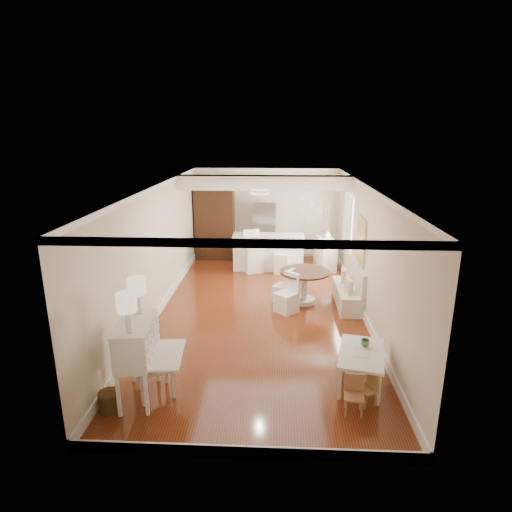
# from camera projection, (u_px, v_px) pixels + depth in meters

# --- Properties ---
(room) EXTENTS (9.00, 9.04, 2.82)m
(room) POSITION_uv_depth(u_px,v_px,m) (263.00, 222.00, 9.34)
(room) COLOR maroon
(room) RESTS_ON ground
(secretary_bureau) EXTENTS (1.07, 1.09, 1.25)m
(secretary_bureau) POSITION_uv_depth(u_px,v_px,m) (138.00, 361.00, 6.33)
(secretary_bureau) COLOR white
(secretary_bureau) RESTS_ON ground
(gustavian_armchair) EXTENTS (0.79, 0.79, 1.01)m
(gustavian_armchair) POSITION_uv_depth(u_px,v_px,m) (154.00, 365.00, 6.45)
(gustavian_armchair) COLOR beige
(gustavian_armchair) RESTS_ON ground
(wicker_basket) EXTENTS (0.37, 0.37, 0.29)m
(wicker_basket) POSITION_uv_depth(u_px,v_px,m) (109.00, 401.00, 6.16)
(wicker_basket) COLOR #4F3618
(wicker_basket) RESTS_ON ground
(kids_table) EXTENTS (0.90, 1.25, 0.56)m
(kids_table) POSITION_uv_depth(u_px,v_px,m) (360.00, 368.00, 6.78)
(kids_table) COLOR white
(kids_table) RESTS_ON ground
(kids_chair_a) EXTENTS (0.34, 0.34, 0.51)m
(kids_chair_a) POSITION_uv_depth(u_px,v_px,m) (367.00, 389.00, 6.26)
(kids_chair_a) COLOR #A8844C
(kids_chair_a) RESTS_ON ground
(kids_chair_b) EXTENTS (0.27, 0.27, 0.51)m
(kids_chair_b) POSITION_uv_depth(u_px,v_px,m) (347.00, 366.00, 6.89)
(kids_chair_b) COLOR tan
(kids_chair_b) RESTS_ON ground
(kids_chair_c) EXTENTS (0.31, 0.31, 0.58)m
(kids_chair_c) POSITION_uv_depth(u_px,v_px,m) (354.00, 395.00, 6.06)
(kids_chair_c) COLOR #A6704B
(kids_chair_c) RESTS_ON ground
(banquette) EXTENTS (0.52, 1.60, 0.98)m
(banquette) POSITION_uv_depth(u_px,v_px,m) (348.00, 285.00, 9.84)
(banquette) COLOR silver
(banquette) RESTS_ON ground
(dining_table) EXTENTS (1.53, 1.53, 0.79)m
(dining_table) POSITION_uv_depth(u_px,v_px,m) (304.00, 287.00, 9.98)
(dining_table) COLOR #4B2818
(dining_table) RESTS_ON ground
(slip_chair_near) EXTENTS (0.60, 0.60, 0.88)m
(slip_chair_near) POSITION_uv_depth(u_px,v_px,m) (287.00, 293.00, 9.47)
(slip_chair_near) COLOR white
(slip_chair_near) RESTS_ON ground
(slip_chair_far) EXTENTS (0.55, 0.54, 0.83)m
(slip_chair_far) POSITION_uv_depth(u_px,v_px,m) (283.00, 286.00, 10.02)
(slip_chair_far) COLOR white
(slip_chair_far) RESTS_ON ground
(breakfast_counter) EXTENTS (2.05, 0.65, 1.03)m
(breakfast_counter) POSITION_uv_depth(u_px,v_px,m) (268.00, 252.00, 12.41)
(breakfast_counter) COLOR white
(breakfast_counter) RESTS_ON ground
(bar_stool_left) EXTENTS (0.62, 0.62, 1.20)m
(bar_stool_left) POSITION_uv_depth(u_px,v_px,m) (253.00, 251.00, 12.16)
(bar_stool_left) COLOR white
(bar_stool_left) RESTS_ON ground
(bar_stool_right) EXTENTS (0.37, 0.37, 0.92)m
(bar_stool_right) POSITION_uv_depth(u_px,v_px,m) (281.00, 258.00, 12.07)
(bar_stool_right) COLOR white
(bar_stool_right) RESTS_ON ground
(pantry_cabinet) EXTENTS (1.20, 0.60, 2.30)m
(pantry_cabinet) POSITION_uv_depth(u_px,v_px,m) (215.00, 222.00, 13.35)
(pantry_cabinet) COLOR #381E11
(pantry_cabinet) RESTS_ON ground
(fridge) EXTENTS (0.75, 0.65, 1.80)m
(fridge) POSITION_uv_depth(u_px,v_px,m) (276.00, 231.00, 13.30)
(fridge) COLOR silver
(fridge) RESTS_ON ground
(sideboard) EXTENTS (0.60, 1.02, 0.91)m
(sideboard) POSITION_uv_depth(u_px,v_px,m) (325.00, 253.00, 12.49)
(sideboard) COLOR silver
(sideboard) RESTS_ON ground
(pencil_cup) EXTENTS (0.16, 0.16, 0.11)m
(pencil_cup) POSITION_uv_depth(u_px,v_px,m) (365.00, 343.00, 6.88)
(pencil_cup) COLOR #56874F
(pencil_cup) RESTS_ON kids_table
(branch_vase) EXTENTS (0.25, 0.25, 0.21)m
(branch_vase) POSITION_uv_depth(u_px,v_px,m) (327.00, 234.00, 12.38)
(branch_vase) COLOR white
(branch_vase) RESTS_ON sideboard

